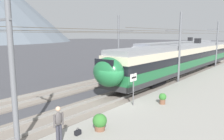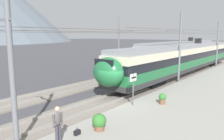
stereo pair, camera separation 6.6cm
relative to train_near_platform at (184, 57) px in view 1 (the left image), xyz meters
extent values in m
plane|color=#424247|center=(-15.26, -1.09, -2.23)|extent=(400.00, 400.00, 0.00)
cube|color=gray|center=(-15.26, -6.22, -2.09)|extent=(120.00, 8.80, 0.28)
cube|color=slate|center=(-15.26, 0.00, -2.17)|extent=(120.00, 3.00, 0.12)
cube|color=gray|center=(-15.26, -0.72, -2.03)|extent=(120.00, 0.07, 0.16)
cube|color=gray|center=(-15.26, 0.72, -2.03)|extent=(120.00, 0.07, 0.16)
cube|color=slate|center=(-15.26, 5.02, -2.17)|extent=(120.00, 3.00, 0.12)
cube|color=gray|center=(-15.26, 4.30, -2.03)|extent=(120.00, 0.07, 0.16)
cube|color=gray|center=(-15.26, 5.74, -2.03)|extent=(120.00, 0.07, 0.16)
cube|color=#2D2D30|center=(0.59, 0.00, -1.31)|extent=(30.01, 2.87, 0.45)
cube|color=#1E6638|center=(0.59, 0.00, -0.66)|extent=(30.01, 2.87, 0.85)
cube|color=black|center=(0.59, 0.00, 0.14)|extent=(30.01, 2.91, 0.75)
cube|color=beige|center=(0.59, 0.00, 0.84)|extent=(30.01, 2.87, 0.65)
cube|color=gray|center=(0.59, 0.00, 1.39)|extent=(29.71, 2.67, 0.45)
cube|color=black|center=(-8.71, 0.00, -1.74)|extent=(2.80, 2.29, 0.42)
cube|color=black|center=(9.90, 0.00, -1.74)|extent=(2.80, 2.29, 0.42)
ellipsoid|color=#1E6638|center=(-14.96, 0.00, 0.04)|extent=(1.80, 2.64, 2.25)
cube|color=black|center=(-15.46, 0.00, 0.47)|extent=(0.16, 1.72, 1.19)
cube|color=black|center=(5.09, 0.00, 1.97)|extent=(0.90, 0.70, 0.70)
cube|color=#2D2D30|center=(11.92, 5.02, -1.31)|extent=(28.38, 2.82, 0.45)
cube|color=#1E429E|center=(11.92, 5.02, -0.66)|extent=(28.38, 2.82, 0.85)
cube|color=black|center=(11.92, 5.02, 0.14)|extent=(28.38, 2.86, 0.75)
cube|color=white|center=(11.92, 5.02, 0.84)|extent=(28.38, 2.82, 0.65)
cube|color=gray|center=(11.92, 5.02, 1.39)|extent=(28.08, 2.62, 0.45)
cube|color=black|center=(3.12, 5.02, -1.74)|extent=(2.80, 2.26, 0.42)
cube|color=black|center=(20.72, 5.02, -1.74)|extent=(2.80, 2.26, 0.42)
ellipsoid|color=#1E429E|center=(-2.82, 5.02, 0.04)|extent=(1.80, 2.59, 2.25)
cube|color=black|center=(-3.32, 5.02, 0.47)|extent=(0.16, 1.69, 1.19)
cube|color=black|center=(16.18, 5.02, 1.97)|extent=(0.90, 0.70, 0.70)
cylinder|color=slate|center=(-23.01, -1.49, 1.42)|extent=(0.24, 0.24, 7.29)
cube|color=slate|center=(-23.01, -0.74, 3.44)|extent=(0.10, 1.79, 0.10)
cylinder|color=slate|center=(-5.15, -1.49, 1.45)|extent=(0.24, 0.24, 7.37)
cube|color=slate|center=(-5.15, -0.74, 3.28)|extent=(0.10, 1.79, 0.10)
cylinder|color=#473823|center=(-5.15, 0.00, 3.03)|extent=(44.99, 0.02, 0.02)
cylinder|color=slate|center=(9.71, -1.49, 1.31)|extent=(0.24, 0.24, 7.08)
cube|color=slate|center=(9.71, -0.74, 3.66)|extent=(0.10, 1.79, 0.10)
cylinder|color=#473823|center=(9.71, 0.00, 3.41)|extent=(44.99, 0.02, 0.02)
cylinder|color=slate|center=(-4.27, 7.19, 1.55)|extent=(0.24, 0.24, 7.55)
cube|color=slate|center=(-4.27, 6.10, 3.27)|extent=(0.10, 2.46, 0.10)
cylinder|color=#473823|center=(-4.27, 5.02, 3.02)|extent=(44.99, 0.02, 0.02)
cylinder|color=#59595B|center=(-15.27, -2.46, -0.86)|extent=(0.08, 0.08, 2.19)
cube|color=silver|center=(-15.27, -2.46, -0.01)|extent=(0.70, 0.06, 0.50)
cube|color=black|center=(-15.27, -2.50, -0.01)|extent=(0.52, 0.01, 0.10)
cylinder|color=#383842|center=(-21.87, -2.85, -1.54)|extent=(0.14, 0.14, 0.82)
cylinder|color=#383842|center=(-21.71, -2.85, -1.54)|extent=(0.14, 0.14, 0.82)
ellipsoid|color=#514C4C|center=(-21.79, -2.85, -0.82)|extent=(0.36, 0.22, 0.62)
sphere|color=tan|center=(-21.79, -2.85, -0.37)|extent=(0.22, 0.22, 0.22)
cylinder|color=#514C4C|center=(-22.01, -2.85, -0.87)|extent=(0.09, 0.09, 0.58)
cylinder|color=#514C4C|center=(-21.57, -2.85, -0.87)|extent=(0.09, 0.09, 0.58)
cube|color=black|center=(-20.73, -2.90, -1.84)|extent=(0.32, 0.18, 0.23)
torus|color=black|center=(-20.73, -2.90, -1.67)|extent=(0.16, 0.02, 0.16)
cylinder|color=brown|center=(-19.68, -3.37, -1.81)|extent=(0.52, 0.52, 0.29)
sphere|color=#33752D|center=(-19.68, -3.37, -1.45)|extent=(0.72, 0.72, 0.72)
sphere|color=purple|center=(-19.68, -3.37, -1.28)|extent=(0.40, 0.40, 0.40)
cylinder|color=brown|center=(-13.77, -3.90, -1.77)|extent=(0.39, 0.39, 0.36)
sphere|color=#33752D|center=(-13.77, -3.90, -1.43)|extent=(0.52, 0.52, 0.52)
sphere|color=#DB5193|center=(-13.77, -3.90, -1.32)|extent=(0.29, 0.29, 0.29)
camera|label=1|loc=(-27.47, -10.46, 2.82)|focal=35.36mm
camera|label=2|loc=(-27.43, -10.51, 2.82)|focal=35.36mm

